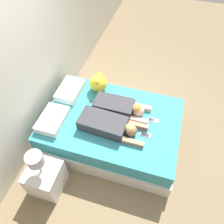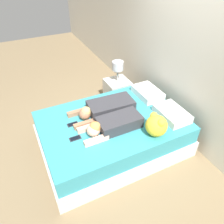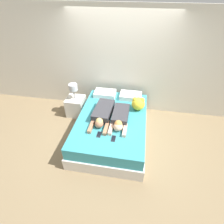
{
  "view_description": "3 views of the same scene",
  "coord_description": "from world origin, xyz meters",
  "px_view_note": "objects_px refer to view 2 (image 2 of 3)",
  "views": [
    {
      "loc": [
        -2.01,
        -0.61,
        3.27
      ],
      "look_at": [
        0.0,
        0.0,
        0.71
      ],
      "focal_mm": 35.0,
      "sensor_mm": 36.0,
      "label": 1
    },
    {
      "loc": [
        2.27,
        -1.11,
        2.65
      ],
      "look_at": [
        0.0,
        0.0,
        0.71
      ],
      "focal_mm": 35.0,
      "sensor_mm": 36.0,
      "label": 2
    },
    {
      "loc": [
        0.51,
        -2.91,
        3.0
      ],
      "look_at": [
        0.0,
        0.0,
        0.71
      ],
      "focal_mm": 28.0,
      "sensor_mm": 36.0,
      "label": 3
    }
  ],
  "objects_px": {
    "nightstand": "(117,90)",
    "cell_phone_right": "(75,138)",
    "pillow_head_left": "(148,93)",
    "pillow_head_right": "(172,114)",
    "plush_toy": "(156,125)",
    "person_left": "(105,108)",
    "person_right": "(112,124)",
    "bed": "(112,134)",
    "cell_phone_left": "(73,124)"
  },
  "relations": [
    {
      "from": "bed",
      "to": "cell_phone_right",
      "type": "distance_m",
      "value": 0.7
    },
    {
      "from": "bed",
      "to": "pillow_head_right",
      "type": "relative_size",
      "value": 4.06
    },
    {
      "from": "pillow_head_left",
      "to": "pillow_head_right",
      "type": "distance_m",
      "value": 0.66
    },
    {
      "from": "bed",
      "to": "cell_phone_left",
      "type": "xyz_separation_m",
      "value": [
        -0.16,
        -0.56,
        0.29
      ]
    },
    {
      "from": "bed",
      "to": "pillow_head_right",
      "type": "height_order",
      "value": "pillow_head_right"
    },
    {
      "from": "cell_phone_left",
      "to": "nightstand",
      "type": "bearing_deg",
      "value": 127.44
    },
    {
      "from": "pillow_head_right",
      "to": "cell_phone_left",
      "type": "distance_m",
      "value": 1.5
    },
    {
      "from": "person_left",
      "to": "person_right",
      "type": "distance_m",
      "value": 0.4
    },
    {
      "from": "person_left",
      "to": "nightstand",
      "type": "relative_size",
      "value": 1.11
    },
    {
      "from": "bed",
      "to": "cell_phone_right",
      "type": "relative_size",
      "value": 13.64
    },
    {
      "from": "pillow_head_left",
      "to": "pillow_head_right",
      "type": "height_order",
      "value": "same"
    },
    {
      "from": "person_left",
      "to": "pillow_head_left",
      "type": "bearing_deg",
      "value": 98.39
    },
    {
      "from": "nightstand",
      "to": "cell_phone_right",
      "type": "bearing_deg",
      "value": -46.16
    },
    {
      "from": "person_right",
      "to": "cell_phone_right",
      "type": "height_order",
      "value": "person_right"
    },
    {
      "from": "bed",
      "to": "person_left",
      "type": "xyz_separation_m",
      "value": [
        -0.2,
        -0.01,
        0.37
      ]
    },
    {
      "from": "bed",
      "to": "nightstand",
      "type": "relative_size",
      "value": 2.38
    },
    {
      "from": "person_left",
      "to": "person_right",
      "type": "bearing_deg",
      "value": -10.91
    },
    {
      "from": "plush_toy",
      "to": "pillow_head_right",
      "type": "bearing_deg",
      "value": 114.83
    },
    {
      "from": "person_left",
      "to": "person_right",
      "type": "height_order",
      "value": "person_right"
    },
    {
      "from": "person_left",
      "to": "plush_toy",
      "type": "relative_size",
      "value": 3.23
    },
    {
      "from": "bed",
      "to": "person_right",
      "type": "xyz_separation_m",
      "value": [
        0.19,
        -0.09,
        0.37
      ]
    },
    {
      "from": "pillow_head_right",
      "to": "nightstand",
      "type": "bearing_deg",
      "value": -172.37
    },
    {
      "from": "person_right",
      "to": "nightstand",
      "type": "height_order",
      "value": "nightstand"
    },
    {
      "from": "pillow_head_left",
      "to": "person_right",
      "type": "distance_m",
      "value": 1.07
    },
    {
      "from": "bed",
      "to": "person_left",
      "type": "bearing_deg",
      "value": -176.03
    },
    {
      "from": "plush_toy",
      "to": "pillow_head_left",
      "type": "bearing_deg",
      "value": 152.95
    },
    {
      "from": "pillow_head_right",
      "to": "person_right",
      "type": "bearing_deg",
      "value": -98.81
    },
    {
      "from": "cell_phone_right",
      "to": "nightstand",
      "type": "xyz_separation_m",
      "value": [
        -1.23,
        1.28,
        -0.27
      ]
    },
    {
      "from": "pillow_head_right",
      "to": "pillow_head_left",
      "type": "bearing_deg",
      "value": 180.0
    },
    {
      "from": "pillow_head_left",
      "to": "nightstand",
      "type": "bearing_deg",
      "value": -165.93
    },
    {
      "from": "pillow_head_right",
      "to": "plush_toy",
      "type": "distance_m",
      "value": 0.5
    },
    {
      "from": "person_right",
      "to": "plush_toy",
      "type": "distance_m",
      "value": 0.61
    },
    {
      "from": "pillow_head_left",
      "to": "person_left",
      "type": "relative_size",
      "value": 0.53
    },
    {
      "from": "pillow_head_left",
      "to": "plush_toy",
      "type": "relative_size",
      "value": 1.7
    },
    {
      "from": "person_left",
      "to": "plush_toy",
      "type": "xyz_separation_m",
      "value": [
        0.74,
        0.42,
        0.07
      ]
    },
    {
      "from": "pillow_head_left",
      "to": "pillow_head_right",
      "type": "relative_size",
      "value": 1.0
    },
    {
      "from": "person_left",
      "to": "cell_phone_left",
      "type": "bearing_deg",
      "value": -85.26
    },
    {
      "from": "person_left",
      "to": "pillow_head_right",
      "type": "bearing_deg",
      "value": 58.16
    },
    {
      "from": "cell_phone_left",
      "to": "plush_toy",
      "type": "relative_size",
      "value": 0.51
    },
    {
      "from": "person_left",
      "to": "person_right",
      "type": "relative_size",
      "value": 1.14
    },
    {
      "from": "person_left",
      "to": "plush_toy",
      "type": "height_order",
      "value": "plush_toy"
    },
    {
      "from": "person_left",
      "to": "person_right",
      "type": "xyz_separation_m",
      "value": [
        0.39,
        -0.08,
        -0.0
      ]
    },
    {
      "from": "nightstand",
      "to": "plush_toy",
      "type": "bearing_deg",
      "value": -8.8
    },
    {
      "from": "pillow_head_left",
      "to": "cell_phone_right",
      "type": "xyz_separation_m",
      "value": [
        0.47,
        -1.47,
        -0.05
      ]
    },
    {
      "from": "bed",
      "to": "plush_toy",
      "type": "xyz_separation_m",
      "value": [
        0.54,
        0.41,
        0.44
      ]
    },
    {
      "from": "cell_phone_left",
      "to": "person_left",
      "type": "bearing_deg",
      "value": 94.74
    },
    {
      "from": "bed",
      "to": "pillow_head_left",
      "type": "distance_m",
      "value": 0.97
    },
    {
      "from": "cell_phone_left",
      "to": "nightstand",
      "type": "relative_size",
      "value": 0.17
    },
    {
      "from": "bed",
      "to": "person_right",
      "type": "distance_m",
      "value": 0.42
    },
    {
      "from": "cell_phone_left",
      "to": "pillow_head_right",
      "type": "bearing_deg",
      "value": 70.85
    }
  ]
}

